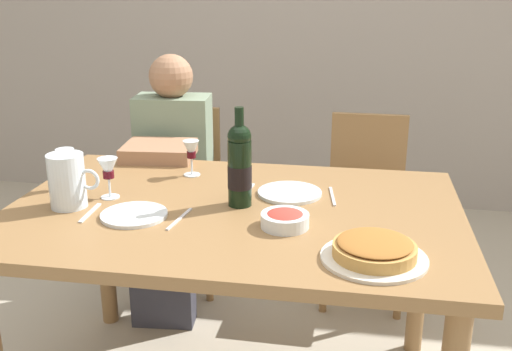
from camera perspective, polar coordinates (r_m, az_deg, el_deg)
name	(u,v)px	position (r m, az deg, el deg)	size (l,w,h in m)	color
dining_table	(234,233)	(2.01, -2.11, -5.53)	(1.50, 1.00, 0.76)	olive
wine_bottle	(240,165)	(1.95, -1.58, 1.00)	(0.08, 0.08, 0.33)	black
water_pitcher	(68,184)	(2.05, -17.61, -0.77)	(0.17, 0.12, 0.18)	silver
baked_tart	(374,250)	(1.64, 11.29, -7.06)	(0.29, 0.29, 0.06)	silver
salad_bowl	(285,219)	(1.82, 2.79, -4.18)	(0.15, 0.15, 0.05)	silver
wine_glass_left_diner	(191,152)	(2.28, -6.23, 2.30)	(0.06, 0.06, 0.14)	silver
wine_glass_right_diner	(108,170)	(2.09, -13.99, 0.48)	(0.07, 0.07, 0.14)	silver
wine_glass_centre	(66,161)	(2.22, -17.78, 1.35)	(0.07, 0.07, 0.15)	silver
dinner_plate_left_setting	(134,215)	(1.94, -11.61, -3.71)	(0.21, 0.21, 0.01)	silver
dinner_plate_right_setting	(290,193)	(2.09, 3.25, -1.66)	(0.23, 0.23, 0.01)	silver
fork_left_setting	(90,213)	(2.00, -15.62, -3.46)	(0.16, 0.01, 0.01)	silver
knife_left_setting	(179,219)	(1.89, -7.35, -4.15)	(0.18, 0.01, 0.01)	silver
knife_right_setting	(332,196)	(2.09, 7.34, -1.98)	(0.18, 0.01, 0.01)	silver
spoon_right_setting	(248,191)	(2.12, -0.79, -1.52)	(0.16, 0.01, 0.01)	silver
chair_left	(182,185)	(3.00, -7.10, -0.91)	(0.43, 0.43, 0.87)	olive
diner_left	(170,178)	(2.74, -8.27, -0.19)	(0.36, 0.52, 1.16)	gray
chair_right	(366,195)	(2.88, 10.49, -1.89)	(0.40, 0.40, 0.87)	olive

